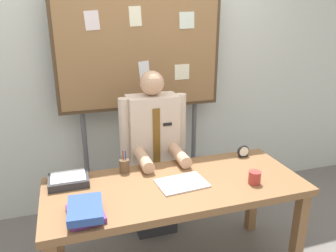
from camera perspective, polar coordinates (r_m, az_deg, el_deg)
name	(u,v)px	position (r m, az deg, el deg)	size (l,w,h in m)	color
back_wall	(136,67)	(3.10, -5.57, 10.18)	(6.40, 0.08, 2.70)	silver
desk	(176,195)	(2.28, 1.37, -11.96)	(1.73, 0.71, 0.74)	brown
person	(154,161)	(2.76, -2.53, -6.06)	(0.55, 0.56, 1.40)	#2D2D33
bulletin_board	(141,50)	(2.88, -4.78, 12.98)	(1.44, 0.09, 2.09)	#4C3823
book_stack	(85,211)	(1.94, -14.14, -14.10)	(0.21, 0.28, 0.08)	#72337F
open_notebook	(182,183)	(2.22, 2.43, -9.90)	(0.32, 0.23, 0.01)	silver
desk_clock	(243,152)	(2.67, 12.93, -4.37)	(0.10, 0.04, 0.10)	black
coffee_mug	(255,177)	(2.29, 14.79, -8.62)	(0.08, 0.08, 0.09)	#B23833
pen_holder	(124,166)	(2.38, -7.58, -6.84)	(0.07, 0.07, 0.16)	brown
paper_tray	(69,180)	(2.31, -16.86, -8.96)	(0.26, 0.20, 0.06)	#333338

